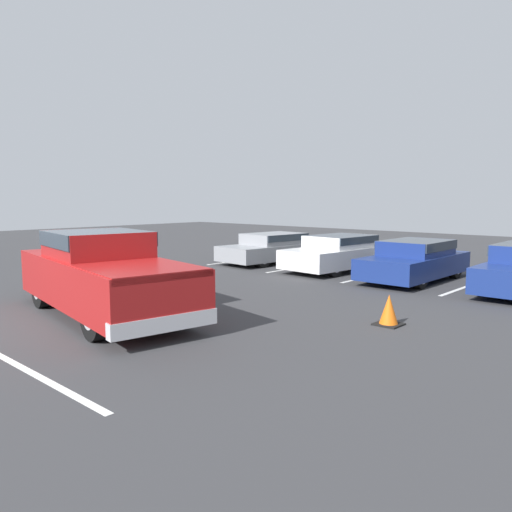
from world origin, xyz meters
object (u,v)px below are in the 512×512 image
(parked_sedan_c, at_px, (415,259))
(parked_sedan_a, at_px, (273,247))
(traffic_cone, at_px, (389,311))
(parked_sedan_b, at_px, (339,252))
(pickup_truck, at_px, (104,274))

(parked_sedan_c, bearing_deg, parked_sedan_a, -92.68)
(parked_sedan_a, bearing_deg, traffic_cone, 58.78)
(parked_sedan_a, bearing_deg, parked_sedan_c, 91.94)
(parked_sedan_a, xyz_separation_m, parked_sedan_b, (3.09, -0.09, 0.04))
(pickup_truck, bearing_deg, parked_sedan_b, 100.03)
(parked_sedan_a, bearing_deg, pickup_truck, 23.65)
(parked_sedan_a, height_order, parked_sedan_c, parked_sedan_c)
(parked_sedan_b, relative_size, traffic_cone, 7.26)
(pickup_truck, relative_size, parked_sedan_a, 1.32)
(parked_sedan_a, relative_size, parked_sedan_c, 1.03)
(pickup_truck, relative_size, parked_sedan_b, 1.33)
(pickup_truck, xyz_separation_m, traffic_cone, (4.82, 3.38, -0.62))
(traffic_cone, bearing_deg, parked_sedan_a, 144.03)
(parked_sedan_a, xyz_separation_m, parked_sedan_c, (5.95, -0.29, 0.04))
(traffic_cone, bearing_deg, parked_sedan_c, 110.09)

